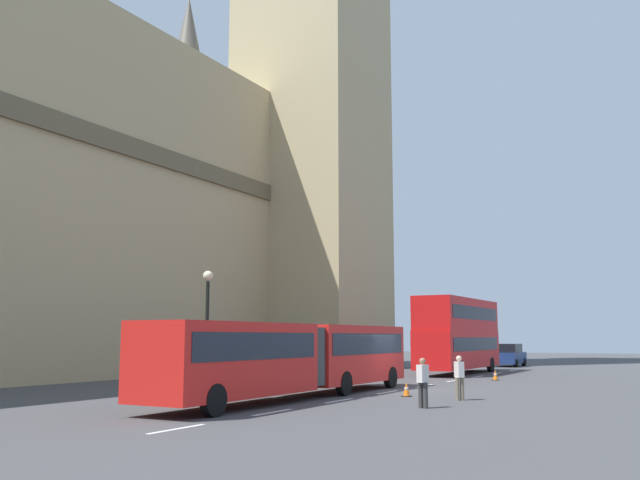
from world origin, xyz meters
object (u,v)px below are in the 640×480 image
object	(u,v)px
traffic_cone_west	(406,389)
street_lamp	(207,322)
double_decker_bus	(458,332)
pedestrian_by_kerb	(459,376)
traffic_cone_middle	(495,375)
articulated_bus	(296,354)
sedan_lead	(510,355)
pedestrian_near_cones	(423,381)

from	to	relation	value
traffic_cone_west	street_lamp	world-z (taller)	street_lamp
double_decker_bus	pedestrian_by_kerb	size ratio (longest dim) A/B	6.47
traffic_cone_west	traffic_cone_middle	bearing A→B (deg)	-1.81
articulated_bus	street_lamp	size ratio (longest dim) A/B	3.13
traffic_cone_west	double_decker_bus	bearing A→B (deg)	11.03
traffic_cone_middle	traffic_cone_west	bearing A→B (deg)	178.19
double_decker_bus	sedan_lead	size ratio (longest dim) A/B	2.49
pedestrian_by_kerb	traffic_cone_middle	bearing A→B (deg)	9.00
traffic_cone_middle	articulated_bus	bearing A→B (deg)	165.56
traffic_cone_west	pedestrian_by_kerb	xyz separation A→B (m)	(-0.61, -2.43, 0.63)
street_lamp	pedestrian_by_kerb	xyz separation A→B (m)	(2.28, -10.45, -2.14)
traffic_cone_middle	street_lamp	bearing A→B (deg)	150.97
articulated_bus	traffic_cone_middle	distance (m)	15.73
traffic_cone_middle	pedestrian_by_kerb	bearing A→B (deg)	-171.00
articulated_bus	sedan_lead	bearing A→B (deg)	-0.25
traffic_cone_west	pedestrian_by_kerb	world-z (taller)	pedestrian_by_kerb
sedan_lead	pedestrian_near_cones	distance (m)	35.56
double_decker_bus	traffic_cone_west	distance (m)	18.56
articulated_bus	street_lamp	world-z (taller)	street_lamp
double_decker_bus	pedestrian_near_cones	distance (m)	22.93
articulated_bus	double_decker_bus	size ratio (longest dim) A/B	1.51
double_decker_bus	street_lamp	size ratio (longest dim) A/B	2.08
articulated_bus	traffic_cone_west	xyz separation A→B (m)	(2.89, -3.52, -1.46)
articulated_bus	pedestrian_by_kerb	world-z (taller)	articulated_bus
street_lamp	pedestrian_by_kerb	world-z (taller)	street_lamp
traffic_cone_west	street_lamp	size ratio (longest dim) A/B	0.11
double_decker_bus	pedestrian_near_cones	world-z (taller)	double_decker_bus
articulated_bus	traffic_cone_west	world-z (taller)	articulated_bus
double_decker_bus	traffic_cone_middle	world-z (taller)	double_decker_bus
sedan_lead	pedestrian_by_kerb	size ratio (longest dim) A/B	2.60
articulated_bus	traffic_cone_west	distance (m)	4.78
traffic_cone_middle	pedestrian_by_kerb	xyz separation A→B (m)	(-12.88, -2.04, 0.63)
articulated_bus	traffic_cone_middle	world-z (taller)	articulated_bus
sedan_lead	traffic_cone_middle	distance (m)	19.15
traffic_cone_middle	double_decker_bus	bearing A→B (deg)	34.06
traffic_cone_west	traffic_cone_middle	distance (m)	12.28
sedan_lead	pedestrian_by_kerb	bearing A→B (deg)	-169.62
double_decker_bus	traffic_cone_middle	bearing A→B (deg)	-145.94
pedestrian_near_cones	pedestrian_by_kerb	xyz separation A→B (m)	(3.46, -0.18, 0.00)
traffic_cone_middle	pedestrian_by_kerb	size ratio (longest dim) A/B	0.34
articulated_bus	double_decker_bus	world-z (taller)	double_decker_bus
articulated_bus	pedestrian_near_cones	bearing A→B (deg)	-101.46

